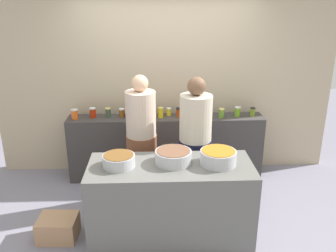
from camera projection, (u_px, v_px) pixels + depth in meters
ground at (169, 220)px, 4.31m from camera, size 12.00×12.00×0.00m
storefront_wall at (165, 69)px, 5.15m from camera, size 4.80×0.12×3.00m
display_shelf at (166, 147)px, 5.18m from camera, size 2.70×0.36×0.91m
prep_table at (171, 202)px, 3.88m from camera, size 1.70×0.70×0.86m
preserve_jar_0 at (75, 114)px, 4.93m from camera, size 0.09×0.09×0.13m
preserve_jar_1 at (93, 113)px, 5.00m from camera, size 0.09×0.09×0.14m
preserve_jar_2 at (108, 113)px, 5.00m from camera, size 0.07×0.07×0.13m
preserve_jar_3 at (122, 113)px, 5.00m from camera, size 0.08×0.08×0.12m
preserve_jar_4 at (129, 114)px, 4.97m from camera, size 0.07×0.07×0.12m
preserve_jar_5 at (138, 112)px, 5.03m from camera, size 0.09×0.09×0.14m
preserve_jar_6 at (153, 113)px, 4.97m from camera, size 0.09×0.09×0.14m
preserve_jar_7 at (161, 112)px, 4.99m from camera, size 0.07×0.07×0.14m
preserve_jar_8 at (169, 112)px, 5.08m from camera, size 0.07×0.07×0.11m
preserve_jar_9 at (179, 112)px, 5.03m from camera, size 0.08×0.08×0.12m
preserve_jar_10 at (189, 112)px, 5.04m from camera, size 0.09×0.09×0.13m
preserve_jar_11 at (196, 113)px, 5.03m from camera, size 0.09×0.09×0.11m
preserve_jar_12 at (207, 112)px, 5.04m from camera, size 0.07×0.07×0.14m
preserve_jar_13 at (221, 113)px, 4.98m from camera, size 0.08×0.08×0.13m
preserve_jar_14 at (237, 111)px, 5.04m from camera, size 0.08×0.08×0.14m
preserve_jar_15 at (253, 112)px, 5.05m from camera, size 0.07×0.07×0.12m
cooking_pot_left at (119, 161)px, 3.69m from camera, size 0.33×0.33×0.13m
cooking_pot_center at (173, 157)px, 3.76m from camera, size 0.38×0.38×0.14m
cooking_pot_right at (218, 157)px, 3.73m from camera, size 0.37×0.37×0.15m
cook_with_tongs at (142, 147)px, 4.48m from camera, size 0.37×0.37×1.63m
cook_in_cap at (195, 151)px, 4.37m from camera, size 0.39×0.39×1.64m
bread_crate at (58, 228)px, 3.96m from camera, size 0.42×0.35×0.25m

